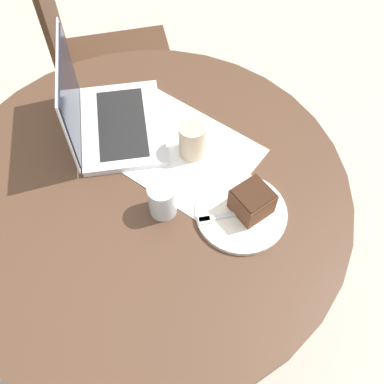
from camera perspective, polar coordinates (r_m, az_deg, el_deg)
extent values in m
plane|color=#B7AD9E|center=(1.78, -3.83, -12.73)|extent=(12.00, 12.00, 0.00)
cylinder|color=#4C3323|center=(1.77, -3.85, -12.62)|extent=(0.40, 0.40, 0.02)
cylinder|color=#4C3323|center=(1.44, -4.67, -7.74)|extent=(0.12, 0.12, 0.69)
cylinder|color=#4C3323|center=(1.12, -5.94, 0.07)|extent=(1.01, 1.01, 0.03)
cube|color=#472D1E|center=(1.86, -9.12, 15.34)|extent=(0.51, 0.51, 0.02)
cube|color=#472D1E|center=(1.71, -17.49, 20.50)|extent=(0.38, 0.11, 0.51)
cube|color=#472D1E|center=(2.16, -3.78, 15.10)|extent=(0.04, 0.04, 0.43)
cube|color=#472D1E|center=(1.90, -1.69, 7.49)|extent=(0.04, 0.04, 0.43)
cube|color=#472D1E|center=(2.16, -14.11, 13.22)|extent=(0.04, 0.04, 0.43)
cube|color=#472D1E|center=(1.90, -13.19, 5.39)|extent=(0.04, 0.04, 0.43)
cube|color=white|center=(1.17, -1.90, 5.40)|extent=(0.47, 0.43, 0.00)
cylinder|color=silver|center=(1.06, 6.25, -2.65)|extent=(0.22, 0.22, 0.01)
cube|color=brown|center=(1.04, 7.63, -1.21)|extent=(0.09, 0.09, 0.07)
cube|color=#351E13|center=(1.01, 7.85, -0.15)|extent=(0.09, 0.09, 0.00)
cube|color=silver|center=(1.05, 5.43, -2.82)|extent=(0.06, 0.17, 0.00)
cube|color=silver|center=(1.04, 1.53, -3.48)|extent=(0.03, 0.03, 0.00)
cylinder|color=#C6AD89|center=(1.13, 0.04, 6.61)|extent=(0.07, 0.07, 0.10)
cylinder|color=silver|center=(1.03, -3.78, -0.97)|extent=(0.07, 0.07, 0.09)
cube|color=silver|center=(1.23, -8.83, 8.34)|extent=(0.35, 0.30, 0.02)
cube|color=black|center=(1.22, -8.89, 8.64)|extent=(0.27, 0.19, 0.00)
cube|color=silver|center=(1.15, -15.39, 11.59)|extent=(0.28, 0.10, 0.23)
cube|color=black|center=(1.15, -15.19, 11.62)|extent=(0.27, 0.09, 0.21)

